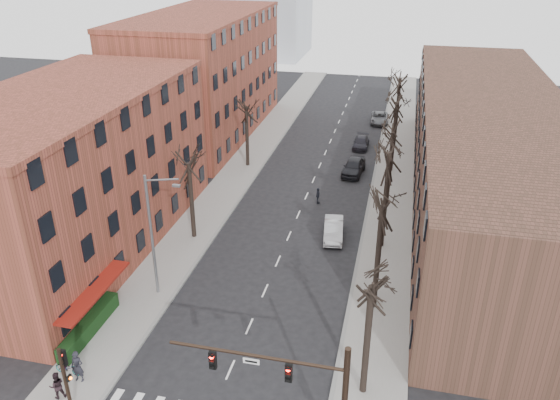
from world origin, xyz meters
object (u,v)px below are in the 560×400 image
Objects in this scene: parked_car_near at (354,167)px; silver_sedan at (333,230)px; pedestrian_a at (77,367)px; bicycle at (68,368)px; parked_car_mid at (361,143)px.

silver_sedan is at bearing -85.18° from parked_car_near.
pedestrian_a is 1.08m from bicycle.
pedestrian_a reaches higher than silver_sedan.
parked_car_near reaches higher than bicycle.
silver_sedan is 22.62m from pedestrian_a.
pedestrian_a is (-11.69, -41.44, 0.51)m from parked_car_mid.
parked_car_mid is at bearing -13.98° from bicycle.
parked_car_near reaches higher than parked_car_mid.
silver_sedan reaches higher than bicycle.
parked_car_near is at bearing 68.44° from pedestrian_a.
bicycle is at bearing -129.60° from silver_sedan.
pedestrian_a is at bearing -104.99° from parked_car_mid.
parked_car_near is 2.48× the size of pedestrian_a.
parked_car_mid is (-0.00, 8.14, -0.21)m from parked_car_near.
parked_car_mid is (0.18, 21.97, -0.11)m from silver_sedan.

